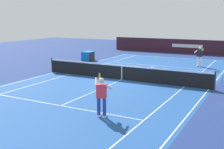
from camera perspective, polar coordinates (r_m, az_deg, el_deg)
ground_plane at (r=18.83m, az=1.96°, el=-1.04°), size 60.00×60.00×0.00m
court_slab at (r=18.83m, az=1.96°, el=-1.04°), size 24.20×11.40×0.00m
court_line_markings at (r=18.83m, az=1.96°, el=-1.03°), size 23.85×11.05×0.01m
tennis_net at (r=18.73m, az=1.97°, el=0.43°), size 0.10×11.70×1.08m
stadium_barrier at (r=33.57m, az=14.06°, el=5.44°), size 0.26×17.00×1.60m
tennis_player_near at (r=11.65m, az=-2.10°, el=-4.09°), size 1.00×0.85×1.70m
tennis_player_far at (r=24.87m, az=17.02°, el=3.65°), size 1.10×0.78×1.70m
tennis_ball at (r=18.90m, az=-2.83°, el=-0.90°), size 0.07×0.07×0.07m
equipment_cart_tarped at (r=27.27m, az=-4.73°, el=3.70°), size 1.25×0.84×0.85m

